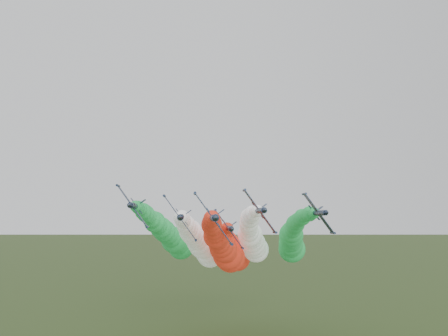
{
  "coord_description": "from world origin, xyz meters",
  "views": [
    {
      "loc": [
        -0.56,
        -92.95,
        41.18
      ],
      "look_at": [
        6.47,
        -0.77,
        51.47
      ],
      "focal_mm": 35.0,
      "sensor_mm": 36.0,
      "label": 1
    }
  ],
  "objects_px": {
    "jet_trail": "(232,250)",
    "jet_inner_left": "(201,244)",
    "jet_outer_left": "(170,236)",
    "jet_outer_right": "(292,239)",
    "jet_lead": "(224,248)",
    "jet_inner_right": "(253,239)"
  },
  "relations": [
    {
      "from": "jet_inner_left",
      "to": "jet_trail",
      "type": "bearing_deg",
      "value": 54.84
    },
    {
      "from": "jet_lead",
      "to": "jet_inner_right",
      "type": "bearing_deg",
      "value": 51.77
    },
    {
      "from": "jet_outer_left",
      "to": "jet_outer_right",
      "type": "height_order",
      "value": "jet_outer_left"
    },
    {
      "from": "jet_lead",
      "to": "jet_trail",
      "type": "relative_size",
      "value": 1.0
    },
    {
      "from": "jet_outer_right",
      "to": "jet_inner_right",
      "type": "bearing_deg",
      "value": -153.33
    },
    {
      "from": "jet_outer_left",
      "to": "jet_inner_right",
      "type": "bearing_deg",
      "value": -8.84
    },
    {
      "from": "jet_inner_right",
      "to": "jet_lead",
      "type": "bearing_deg",
      "value": -128.23
    },
    {
      "from": "jet_inner_left",
      "to": "jet_outer_right",
      "type": "relative_size",
      "value": 0.99
    },
    {
      "from": "jet_trail",
      "to": "jet_inner_left",
      "type": "bearing_deg",
      "value": -125.16
    },
    {
      "from": "jet_inner_left",
      "to": "jet_inner_right",
      "type": "distance_m",
      "value": 16.95
    },
    {
      "from": "jet_inner_left",
      "to": "jet_outer_left",
      "type": "bearing_deg",
      "value": 144.27
    },
    {
      "from": "jet_lead",
      "to": "jet_outer_left",
      "type": "bearing_deg",
      "value": 133.87
    },
    {
      "from": "jet_outer_left",
      "to": "jet_trail",
      "type": "relative_size",
      "value": 1.0
    },
    {
      "from": "jet_outer_left",
      "to": "jet_lead",
      "type": "bearing_deg",
      "value": -46.13
    },
    {
      "from": "jet_inner_right",
      "to": "jet_outer_left",
      "type": "height_order",
      "value": "jet_outer_left"
    },
    {
      "from": "jet_outer_right",
      "to": "jet_outer_left",
      "type": "bearing_deg",
      "value": -175.52
    },
    {
      "from": "jet_inner_right",
      "to": "jet_outer_left",
      "type": "distance_m",
      "value": 26.95
    },
    {
      "from": "jet_lead",
      "to": "jet_trail",
      "type": "bearing_deg",
      "value": 79.19
    },
    {
      "from": "jet_outer_left",
      "to": "jet_outer_right",
      "type": "bearing_deg",
      "value": 4.48
    },
    {
      "from": "jet_outer_left",
      "to": "jet_trail",
      "type": "xyz_separation_m",
      "value": [
        21.41,
        9.05,
        -5.22
      ]
    },
    {
      "from": "jet_lead",
      "to": "jet_inner_left",
      "type": "bearing_deg",
      "value": 123.06
    },
    {
      "from": "jet_trail",
      "to": "jet_outer_right",
      "type": "bearing_deg",
      "value": -16.3
    }
  ]
}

